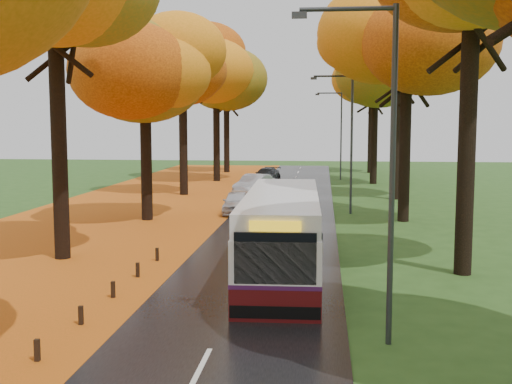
% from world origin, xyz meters
% --- Properties ---
extents(road, '(6.50, 90.00, 0.04)m').
position_xyz_m(road, '(0.00, 25.00, 0.02)').
color(road, black).
rests_on(road, ground).
extents(centre_line, '(0.12, 90.00, 0.01)m').
position_xyz_m(centre_line, '(0.00, 25.00, 0.04)').
color(centre_line, silver).
rests_on(centre_line, road).
extents(leaf_verge, '(12.00, 90.00, 0.02)m').
position_xyz_m(leaf_verge, '(-9.00, 25.00, 0.01)').
color(leaf_verge, '#934C0D').
rests_on(leaf_verge, ground).
extents(leaf_drift, '(0.90, 90.00, 0.01)m').
position_xyz_m(leaf_drift, '(-3.05, 25.00, 0.04)').
color(leaf_drift, '#D65A15').
rests_on(leaf_drift, road).
extents(trees_left, '(9.20, 74.00, 13.88)m').
position_xyz_m(trees_left, '(-7.18, 27.06, 9.53)').
color(trees_left, black).
rests_on(trees_left, ground).
extents(trees_right, '(9.30, 74.20, 13.96)m').
position_xyz_m(trees_right, '(7.19, 26.91, 9.69)').
color(trees_right, black).
rests_on(trees_right, ground).
extents(bollard_row, '(0.11, 23.51, 0.52)m').
position_xyz_m(bollard_row, '(-3.70, 4.70, 0.26)').
color(bollard_row, black).
rests_on(bollard_row, ground).
extents(streetlamp_near, '(2.45, 0.18, 8.00)m').
position_xyz_m(streetlamp_near, '(3.95, 8.00, 4.71)').
color(streetlamp_near, '#333538').
rests_on(streetlamp_near, ground).
extents(streetlamp_mid, '(2.45, 0.18, 8.00)m').
position_xyz_m(streetlamp_mid, '(3.95, 30.00, 4.71)').
color(streetlamp_mid, '#333538').
rests_on(streetlamp_mid, ground).
extents(streetlamp_far, '(2.45, 0.18, 8.00)m').
position_xyz_m(streetlamp_far, '(3.95, 52.00, 4.71)').
color(streetlamp_far, '#333538').
rests_on(streetlamp_far, ground).
extents(bus, '(2.80, 10.92, 2.86)m').
position_xyz_m(bus, '(1.21, 14.60, 1.54)').
color(bus, '#4D0C0D').
rests_on(bus, road).
extents(car_white, '(1.79, 3.89, 1.29)m').
position_xyz_m(car_white, '(-2.35, 29.17, 0.69)').
color(car_white, silver).
rests_on(car_white, road).
extents(car_silver, '(2.77, 4.78, 1.49)m').
position_xyz_m(car_silver, '(-2.35, 38.61, 0.78)').
color(car_silver, '#989B9F').
rests_on(car_silver, road).
extents(car_dark, '(2.58, 4.53, 1.24)m').
position_xyz_m(car_dark, '(-2.35, 48.55, 0.66)').
color(car_dark, black).
rests_on(car_dark, road).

